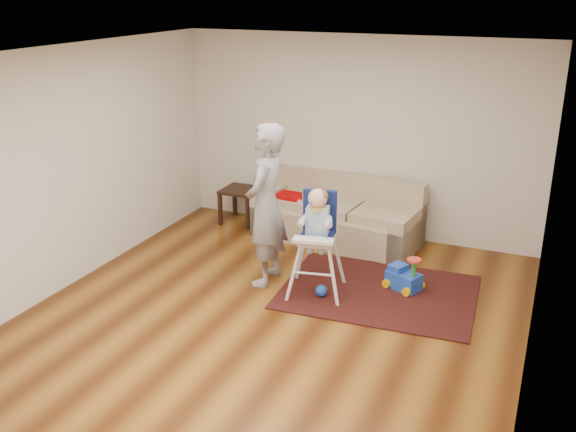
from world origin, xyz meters
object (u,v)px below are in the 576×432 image
at_px(side_table, 241,205).
at_px(adult, 266,205).
at_px(toy_ball, 321,291).
at_px(sofa, 336,210).
at_px(ride_on_toy, 404,272).
at_px(high_chair, 317,244).

relative_size(side_table, adult, 0.27).
height_order(side_table, toy_ball, side_table).
xyz_separation_m(sofa, side_table, (-1.51, 0.12, -0.17)).
relative_size(ride_on_toy, toy_ball, 3.03).
distance_m(side_table, high_chair, 2.52).
distance_m(side_table, toy_ball, 2.64).
height_order(sofa, toy_ball, sofa).
xyz_separation_m(sofa, high_chair, (0.32, -1.58, 0.17)).
height_order(toy_ball, high_chair, high_chair).
distance_m(ride_on_toy, high_chair, 1.07).
bearing_deg(ride_on_toy, sofa, 161.20).
bearing_deg(high_chair, ride_on_toy, 15.53).
bearing_deg(side_table, adult, -54.23).
relative_size(sofa, side_table, 4.51).
distance_m(sofa, ride_on_toy, 1.67).
distance_m(side_table, adult, 2.14).
relative_size(sofa, toy_ball, 16.89).
xyz_separation_m(toy_ball, high_chair, (-0.10, 0.10, 0.51)).
distance_m(sofa, toy_ball, 1.77).
relative_size(side_table, toy_ball, 3.75).
xyz_separation_m(sofa, toy_ball, (0.42, -1.68, -0.34)).
height_order(ride_on_toy, adult, adult).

